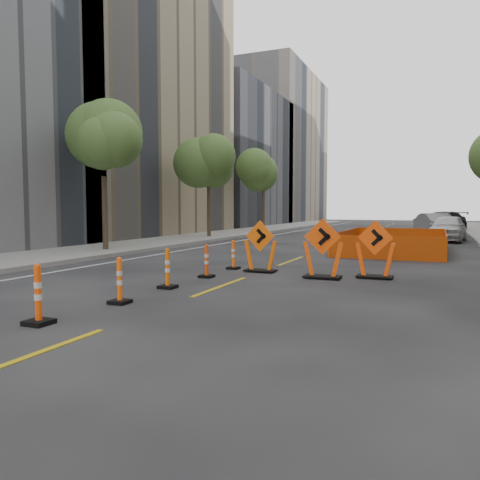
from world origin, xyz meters
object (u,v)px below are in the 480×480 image
at_px(channelizer_6, 233,255).
at_px(chevron_sign_right, 375,249).
at_px(chevron_sign_center, 323,248).
at_px(chevron_sign_left, 260,246).
at_px(parked_car_mid, 437,225).
at_px(parked_car_near, 448,228).
at_px(parked_car_far, 442,222).
at_px(channelizer_5, 206,261).
at_px(channelizer_4, 168,268).
at_px(channelizer_2, 38,294).
at_px(channelizer_3, 120,280).

relative_size(channelizer_6, chevron_sign_right, 0.58).
bearing_deg(chevron_sign_center, channelizer_6, 148.85).
bearing_deg(chevron_sign_left, parked_car_mid, 84.76).
height_order(parked_car_near, parked_car_far, parked_car_far).
xyz_separation_m(channelizer_6, parked_car_far, (6.30, 27.14, 0.35)).
bearing_deg(channelizer_5, channelizer_4, -92.06).
relative_size(channelizer_2, chevron_sign_left, 0.66).
height_order(channelizer_3, channelizer_5, channelizer_3).
xyz_separation_m(channelizer_5, channelizer_6, (-0.03, 1.94, -0.01)).
height_order(parked_car_mid, parked_car_far, parked_car_far).
distance_m(parked_car_near, parked_car_mid, 5.28).
distance_m(channelizer_4, parked_car_near, 21.02).
bearing_deg(chevron_sign_right, channelizer_2, -109.51).
bearing_deg(channelizer_2, parked_car_near, 74.40).
distance_m(channelizer_6, parked_car_far, 27.86).
bearing_deg(channelizer_4, channelizer_3, -88.19).
xyz_separation_m(channelizer_2, channelizer_3, (0.18, 1.94, -0.04)).
xyz_separation_m(chevron_sign_center, parked_car_mid, (2.83, 22.17, -0.05)).
relative_size(parked_car_mid, parked_car_far, 0.84).
distance_m(channelizer_2, chevron_sign_center, 7.64).
bearing_deg(parked_car_mid, channelizer_3, -123.97).
distance_m(chevron_sign_center, parked_car_far, 28.15).
bearing_deg(chevron_sign_left, channelizer_3, -92.82).
xyz_separation_m(channelizer_3, chevron_sign_center, (3.04, 4.98, 0.35)).
bearing_deg(chevron_sign_center, channelizer_2, -130.99).
relative_size(channelizer_3, chevron_sign_right, 0.59).
bearing_deg(channelizer_4, parked_car_far, 78.44).
bearing_deg(channelizer_6, channelizer_2, -91.17).
distance_m(channelizer_6, parked_car_mid, 22.14).
height_order(chevron_sign_left, parked_car_mid, chevron_sign_left).
distance_m(channelizer_5, parked_car_mid, 24.01).
xyz_separation_m(channelizer_4, channelizer_5, (0.07, 1.94, -0.02)).
distance_m(channelizer_6, chevron_sign_left, 1.11).
relative_size(channelizer_4, chevron_sign_left, 0.62).
relative_size(channelizer_2, parked_car_mid, 0.22).
relative_size(channelizer_4, channelizer_5, 1.04).
height_order(channelizer_2, parked_car_mid, parked_car_mid).
bearing_deg(parked_car_near, parked_car_far, 97.99).
distance_m(channelizer_3, parked_car_far, 33.54).
height_order(channelizer_3, chevron_sign_center, chevron_sign_center).
bearing_deg(parked_car_near, channelizer_6, -104.99).
xyz_separation_m(channelizer_3, channelizer_5, (0.01, 3.87, -0.01)).
xyz_separation_m(channelizer_6, chevron_sign_right, (4.39, -0.23, 0.34)).
height_order(channelizer_2, parked_car_far, parked_car_far).
height_order(channelizer_6, parked_car_near, parked_car_near).
bearing_deg(parked_car_far, channelizer_3, -77.70).
bearing_deg(channelizer_2, chevron_sign_center, 65.01).
relative_size(channelizer_4, parked_car_near, 0.22).
bearing_deg(channelizer_5, channelizer_6, 90.93).
bearing_deg(parked_car_far, parked_car_mid, -70.95).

